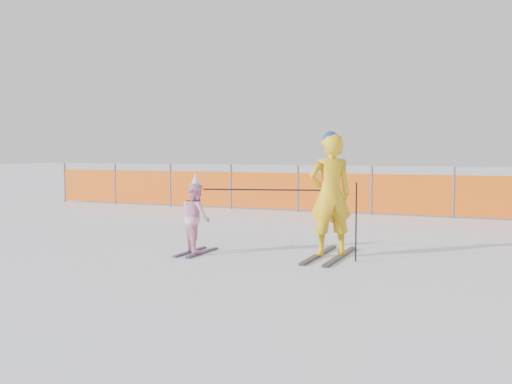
{
  "coord_description": "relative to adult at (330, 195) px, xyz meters",
  "views": [
    {
      "loc": [
        3.4,
        -7.43,
        1.6
      ],
      "look_at": [
        0.0,
        0.5,
        1.0
      ],
      "focal_mm": 40.0,
      "sensor_mm": 36.0,
      "label": 1
    }
  ],
  "objects": [
    {
      "name": "ground",
      "position": [
        -1.03,
        -0.97,
        -0.96
      ],
      "size": [
        120.0,
        120.0,
        0.0
      ],
      "primitive_type": "plane",
      "color": "white",
      "rests_on": "ground"
    },
    {
      "name": "safety_fence",
      "position": [
        -3.08,
        6.16,
        -0.4
      ],
      "size": [
        15.25,
        0.06,
        1.25
      ],
      "color": "#595960",
      "rests_on": "ground"
    },
    {
      "name": "adult",
      "position": [
        0.0,
        0.0,
        0.0
      ],
      "size": [
        0.8,
        1.69,
        1.92
      ],
      "color": "black",
      "rests_on": "ground"
    },
    {
      "name": "ski_poles",
      "position": [
        -0.45,
        -0.24,
        -0.11
      ],
      "size": [
        2.38,
        0.49,
        1.16
      ],
      "color": "black",
      "rests_on": "ground"
    },
    {
      "name": "child",
      "position": [
        -2.04,
        -0.53,
        -0.38
      ],
      "size": [
        0.67,
        0.97,
        1.28
      ],
      "color": "black",
      "rests_on": "ground"
    }
  ]
}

